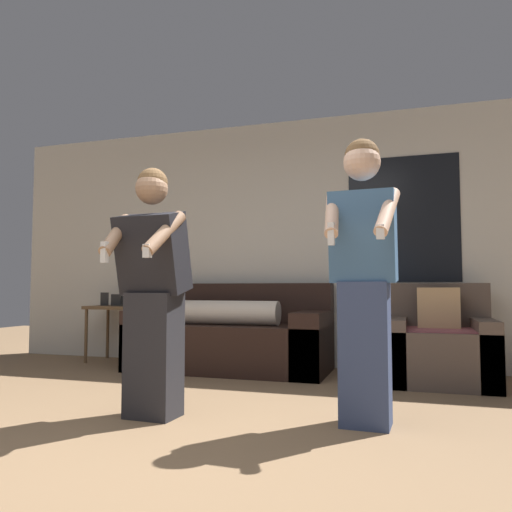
# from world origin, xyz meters

# --- Properties ---
(ground_plane) EXTENTS (14.00, 14.00, 0.00)m
(ground_plane) POSITION_xyz_m (0.00, 0.00, 0.00)
(ground_plane) COLOR #846647
(wall_back) EXTENTS (6.74, 0.07, 2.70)m
(wall_back) POSITION_xyz_m (0.02, 3.13, 1.35)
(wall_back) COLOR beige
(wall_back) RESTS_ON ground_plane
(couch) EXTENTS (2.02, 0.89, 0.89)m
(couch) POSITION_xyz_m (-0.43, 2.65, 0.33)
(couch) COLOR black
(couch) RESTS_ON ground_plane
(armchair) EXTENTS (0.91, 0.85, 0.88)m
(armchair) POSITION_xyz_m (1.59, 2.54, 0.32)
(armchair) COLOR brown
(armchair) RESTS_ON ground_plane
(side_table) EXTENTS (0.57, 0.50, 0.79)m
(side_table) POSITION_xyz_m (-1.91, 2.82, 0.55)
(side_table) COLOR brown
(side_table) RESTS_ON ground_plane
(person_left) EXTENTS (0.50, 0.52, 1.63)m
(person_left) POSITION_xyz_m (-0.26, 0.71, 0.82)
(person_left) COLOR #28282D
(person_left) RESTS_ON ground_plane
(person_right) EXTENTS (0.46, 0.48, 1.77)m
(person_right) POSITION_xyz_m (1.08, 0.92, 0.92)
(person_right) COLOR #384770
(person_right) RESTS_ON ground_plane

